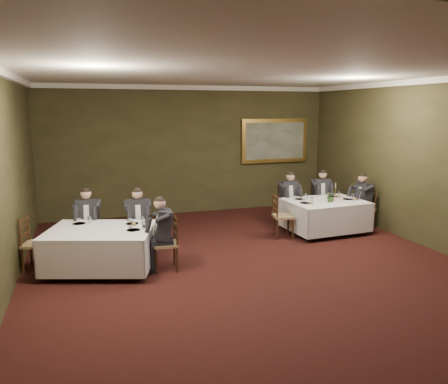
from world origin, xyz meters
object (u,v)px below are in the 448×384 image
diner_sec_endright (165,243)px  chair_sec_backright (139,239)px  chair_main_backright (320,211)px  chair_main_endright (363,216)px  chair_sec_backleft (89,239)px  centerpiece (331,196)px  table_second (101,246)px  diner_sec_backleft (89,229)px  diner_main_backright (321,202)px  candlestick (335,194)px  diner_sec_backright (138,228)px  diner_main_endright (364,207)px  table_main (325,214)px  chair_sec_endright (166,255)px  chair_sec_endleft (36,255)px  painting (275,141)px  chair_main_endleft (282,225)px  diner_main_backleft (288,205)px  chair_main_backleft (288,214)px

diner_sec_endright → chair_sec_backright: bearing=21.2°
chair_main_backright → chair_main_endright: bearing=139.4°
chair_sec_backleft → centerpiece: 5.42m
table_second → diner_sec_backleft: (-0.19, 1.05, 0.06)m
centerpiece → diner_main_backright: bearing=70.7°
candlestick → chair_sec_backright: bearing=-178.4°
chair_sec_backleft → diner_sec_backright: (0.95, -0.32, 0.23)m
diner_main_endright → centerpiece: 1.15m
table_second → candlestick: candlestick is taller
table_second → chair_main_backright: chair_main_backright is taller
table_main → diner_sec_endright: (-4.03, -1.28, 0.06)m
chair_sec_endright → chair_sec_endleft: bearing=76.2°
chair_sec_backleft → painting: painting is taller
chair_main_endleft → candlestick: bearing=100.8°
table_second → diner_sec_backleft: 1.07m
diner_main_backright → chair_sec_backright: bearing=23.7°
chair_main_endright → chair_sec_endleft: 7.41m
painting → diner_main_backleft: bearing=-104.5°
diner_main_backright → painting: size_ratio=0.66×
table_second → diner_main_backright: size_ratio=1.63×
chair_sec_backright → candlestick: size_ratio=2.31×
diner_main_backleft → centerpiece: diner_main_backleft is taller
diner_main_backleft → diner_sec_endright: (-3.50, -2.15, 0.00)m
diner_main_backleft → chair_sec_endright: 4.10m
chair_main_backleft → candlestick: candlestick is taller
chair_main_backleft → chair_main_backright: (0.96, 0.06, 0.00)m
diner_main_backright → chair_main_endleft: bearing=43.5°
centerpiece → diner_main_endright: bearing=10.7°
table_main → diner_main_backleft: diner_main_backleft is taller
diner_main_endright → candlestick: size_ratio=3.11×
diner_main_endright → chair_sec_endleft: (-7.37, -0.63, -0.23)m
chair_main_backright → chair_main_endleft: size_ratio=1.00×
chair_main_backleft → chair_main_endright: 1.85m
table_second → chair_sec_backright: size_ratio=2.20×
chair_main_endleft → diner_main_backright: bearing=132.1°
table_second → chair_sec_endright: size_ratio=2.20×
diner_main_backright → diner_main_endright: size_ratio=1.00×
chair_main_backright → diner_sec_backleft: diner_sec_backleft is taller
chair_sec_endleft → painting: (6.26, 3.48, 1.68)m
chair_main_backright → chair_sec_endleft: bearing=23.5°
chair_sec_backleft → centerpiece: size_ratio=3.55×
table_second → chair_sec_endleft: bearing=162.2°
chair_sec_backright → chair_sec_endright: same height
chair_main_endright → candlestick: (-0.89, -0.10, 0.64)m
diner_main_backleft → chair_sec_endright: (-3.49, -2.15, -0.23)m
chair_main_backright → diner_main_backleft: bearing=14.8°
diner_main_endright → chair_sec_backright: (-5.49, -0.23, -0.23)m
chair_main_endleft → chair_sec_backright: size_ratio=1.00×
diner_main_endright → table_second: bearing=99.2°
chair_sec_endright → candlestick: size_ratio=2.31×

